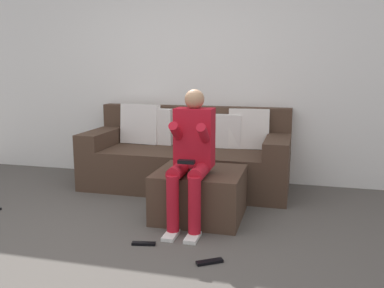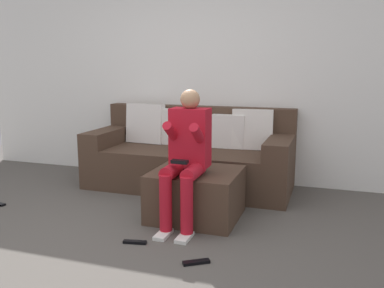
% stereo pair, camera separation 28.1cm
% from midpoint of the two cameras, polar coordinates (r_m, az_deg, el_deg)
% --- Properties ---
extents(ground_plane, '(7.73, 7.73, 0.00)m').
position_cam_midpoint_polar(ground_plane, '(3.30, -10.81, -14.26)').
color(ground_plane, '#544F49').
extents(wall_back, '(5.94, 0.10, 2.76)m').
position_cam_midpoint_polar(wall_back, '(5.15, 1.60, 10.65)').
color(wall_back, white).
rests_on(wall_back, ground_plane).
extents(couch_sectional, '(2.31, 0.93, 0.93)m').
position_cam_midpoint_polar(couch_sectional, '(4.80, 1.43, -1.90)').
color(couch_sectional, '#473326').
rests_on(couch_sectional, ground_plane).
extents(ottoman, '(0.78, 0.72, 0.44)m').
position_cam_midpoint_polar(ottoman, '(3.84, 2.69, -6.91)').
color(ottoman, '#473326').
rests_on(ottoman, ground_plane).
extents(person_seated, '(0.34, 0.63, 1.19)m').
position_cam_midpoint_polar(person_seated, '(3.56, 1.49, -1.06)').
color(person_seated, red).
rests_on(person_seated, ground_plane).
extents(remote_near_ottoman, '(0.19, 0.15, 0.02)m').
position_cam_midpoint_polar(remote_near_ottoman, '(3.06, 3.32, -15.93)').
color(remote_near_ottoman, black).
rests_on(remote_near_ottoman, ground_plane).
extents(remote_by_storage_bin, '(0.19, 0.08, 0.02)m').
position_cam_midpoint_polar(remote_by_storage_bin, '(3.38, -5.44, -13.30)').
color(remote_by_storage_bin, black).
rests_on(remote_by_storage_bin, ground_plane).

